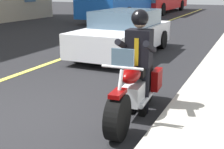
# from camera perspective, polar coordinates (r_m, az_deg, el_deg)

# --- Properties ---
(ground_plane) EXTENTS (80.00, 80.00, 0.00)m
(ground_plane) POSITION_cam_1_polar(r_m,az_deg,el_deg) (5.17, -15.52, -8.09)
(ground_plane) COLOR black
(motorcycle_main) EXTENTS (2.22, 0.70, 1.26)m
(motorcycle_main) POSITION_cam_1_polar(r_m,az_deg,el_deg) (4.94, 4.35, -3.02)
(motorcycle_main) COLOR black
(motorcycle_main) RESTS_ON ground_plane
(rider_main) EXTENTS (0.65, 0.58, 1.74)m
(rider_main) POSITION_cam_1_polar(r_m,az_deg,el_deg) (4.97, 5.07, 4.04)
(rider_main) COLOR black
(rider_main) RESTS_ON ground_plane
(car_silver) EXTENTS (4.60, 1.92, 1.40)m
(car_silver) POSITION_cam_1_polar(r_m,az_deg,el_deg) (9.83, 2.42, 7.87)
(car_silver) COLOR white
(car_silver) RESTS_ON ground_plane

